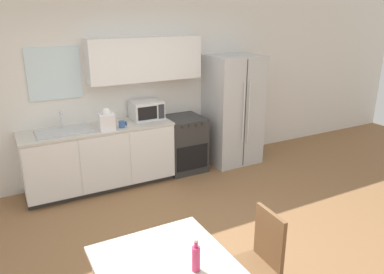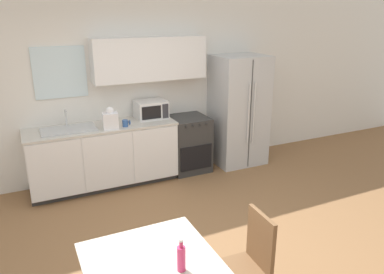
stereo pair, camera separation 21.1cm
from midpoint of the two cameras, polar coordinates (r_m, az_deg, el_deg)
ground_plane at (r=4.35m, az=-1.96°, el=-16.06°), size 12.00×12.00×0.00m
wall_back at (r=5.76m, az=-11.58°, el=7.74°), size 12.00×0.38×2.70m
kitchen_counter at (r=5.60m, az=-14.90°, el=-3.03°), size 2.12×0.66×0.92m
oven_range at (r=6.03m, az=-2.31°, el=-1.04°), size 0.61×0.63×0.88m
refrigerator at (r=6.29m, az=5.28°, el=4.13°), size 0.83×0.74×1.81m
kitchen_sink at (r=5.38m, az=-19.97°, el=0.89°), size 0.73×0.43×0.25m
microwave at (r=5.72m, az=-8.01°, el=4.10°), size 0.46×0.38×0.27m
coffee_mug at (r=5.35m, az=-11.70°, el=1.93°), size 0.11×0.08×0.10m
grocery_bag_0 at (r=5.27m, az=-13.97°, el=2.46°), size 0.23×0.20×0.31m
dining_chair_side at (r=3.31m, az=8.45°, el=-17.53°), size 0.42×0.42×0.93m
drink_bottle at (r=2.72m, az=-1.73°, el=-17.94°), size 0.06×0.06×0.25m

